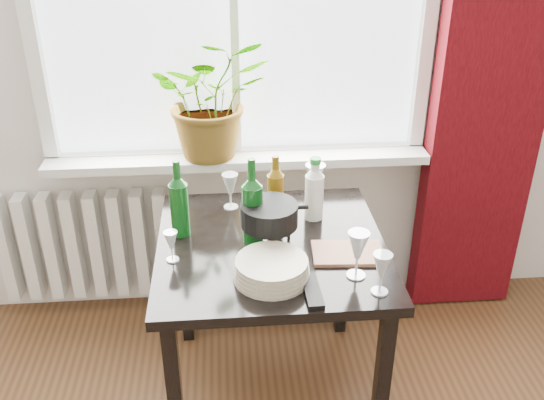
{
  "coord_description": "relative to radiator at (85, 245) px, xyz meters",
  "views": [
    {
      "loc": [
        -0.06,
        -0.37,
        1.95
      ],
      "look_at": [
        0.1,
        1.55,
        0.92
      ],
      "focal_mm": 40.0,
      "sensor_mm": 36.0,
      "label": 1
    }
  ],
  "objects": [
    {
      "name": "windowsill",
      "position": [
        0.75,
        -0.03,
        0.44
      ],
      "size": [
        1.72,
        0.2,
        0.04
      ],
      "color": "silver",
      "rests_on": "ground"
    },
    {
      "name": "curtain",
      "position": [
        1.87,
        -0.06,
        0.92
      ],
      "size": [
        0.5,
        0.12,
        2.56
      ],
      "color": "#370509",
      "rests_on": "ground"
    },
    {
      "name": "radiator",
      "position": [
        0.0,
        0.0,
        0.0
      ],
      "size": [
        0.8,
        0.1,
        0.55
      ],
      "color": "white",
      "rests_on": "ground"
    },
    {
      "name": "table",
      "position": [
        0.85,
        -0.63,
        0.27
      ],
      "size": [
        0.85,
        0.85,
        0.74
      ],
      "color": "black",
      "rests_on": "ground"
    },
    {
      "name": "potted_plant",
      "position": [
        0.64,
        -0.03,
        0.74
      ],
      "size": [
        0.53,
        0.47,
        0.54
      ],
      "primitive_type": "imported",
      "rotation": [
        0.0,
        0.0,
        0.1
      ],
      "color": "#3A711E",
      "rests_on": "windowsill"
    },
    {
      "name": "wine_bottle_left",
      "position": [
        0.51,
        -0.53,
        0.51
      ],
      "size": [
        0.1,
        0.1,
        0.31
      ],
      "primitive_type": null,
      "rotation": [
        0.0,
        0.0,
        -0.41
      ],
      "color": "#0C4313",
      "rests_on": "table"
    },
    {
      "name": "wine_bottle_right",
      "position": [
        0.78,
        -0.6,
        0.53
      ],
      "size": [
        0.1,
        0.1,
        0.34
      ],
      "primitive_type": null,
      "rotation": [
        0.0,
        0.0,
        -0.35
      ],
      "color": "#0D4514",
      "rests_on": "table"
    },
    {
      "name": "bottle_amber",
      "position": [
        0.88,
        -0.44,
        0.5
      ],
      "size": [
        0.08,
        0.08,
        0.28
      ],
      "primitive_type": null,
      "rotation": [
        0.0,
        0.0,
        -0.13
      ],
      "color": "brown",
      "rests_on": "table"
    },
    {
      "name": "cleaning_bottle",
      "position": [
        1.04,
        -0.45,
        0.49
      ],
      "size": [
        0.08,
        0.08,
        0.26
      ],
      "primitive_type": null,
      "rotation": [
        0.0,
        0.0,
        0.07
      ],
      "color": "white",
      "rests_on": "table"
    },
    {
      "name": "wineglass_front_right",
      "position": [
        1.12,
        -0.87,
        0.45
      ],
      "size": [
        0.09,
        0.09,
        0.18
      ],
      "primitive_type": null,
      "rotation": [
        0.0,
        0.0,
        0.15
      ],
      "color": "silver",
      "rests_on": "table"
    },
    {
      "name": "wineglass_far_right",
      "position": [
        1.18,
        -0.96,
        0.44
      ],
      "size": [
        0.09,
        0.09,
        0.15
      ],
      "primitive_type": null,
      "rotation": [
        0.0,
        0.0,
        -0.42
      ],
      "color": "silver",
      "rests_on": "table"
    },
    {
      "name": "wineglass_back_center",
      "position": [
        1.05,
        -0.36,
        0.46
      ],
      "size": [
        0.09,
        0.09,
        0.2
      ],
      "primitive_type": null,
      "rotation": [
        0.0,
        0.0,
        -0.09
      ],
      "color": "#B6BFC4",
      "rests_on": "table"
    },
    {
      "name": "wineglass_back_left",
      "position": [
        0.71,
        -0.34,
        0.44
      ],
      "size": [
        0.08,
        0.08,
        0.16
      ],
      "primitive_type": null,
      "rotation": [
        0.0,
        0.0,
        -0.34
      ],
      "color": "silver",
      "rests_on": "table"
    },
    {
      "name": "wineglass_front_left",
      "position": [
        0.49,
        -0.72,
        0.42
      ],
      "size": [
        0.06,
        0.06,
        0.12
      ],
      "primitive_type": null,
      "rotation": [
        0.0,
        0.0,
        -0.25
      ],
      "color": "white",
      "rests_on": "table"
    },
    {
      "name": "plate_stack",
      "position": [
        0.83,
        -0.85,
        0.4
      ],
      "size": [
        0.28,
        0.28,
        0.07
      ],
      "primitive_type": "cylinder",
      "rotation": [
        0.0,
        0.0,
        0.05
      ],
      "color": "#BFB69E",
      "rests_on": "table"
    },
    {
      "name": "fondue_pot",
      "position": [
        0.84,
        -0.63,
        0.44
      ],
      "size": [
        0.31,
        0.29,
        0.16
      ],
      "primitive_type": null,
      "rotation": [
        0.0,
        0.0,
        -0.43
      ],
      "color": "black",
      "rests_on": "table"
    },
    {
      "name": "tv_remote",
      "position": [
        0.96,
        -0.96,
        0.37
      ],
      "size": [
        0.06,
        0.18,
        0.02
      ],
      "primitive_type": "cube",
      "rotation": [
        0.0,
        0.0,
        0.02
      ],
      "color": "black",
      "rests_on": "table"
    },
    {
      "name": "cutting_board",
      "position": [
        1.12,
        -0.73,
        0.37
      ],
      "size": [
        0.26,
        0.18,
        0.01
      ],
      "primitive_type": "cube",
      "rotation": [
        0.0,
        0.0,
        -0.07
      ],
      "color": "#9B6146",
      "rests_on": "table"
    }
  ]
}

